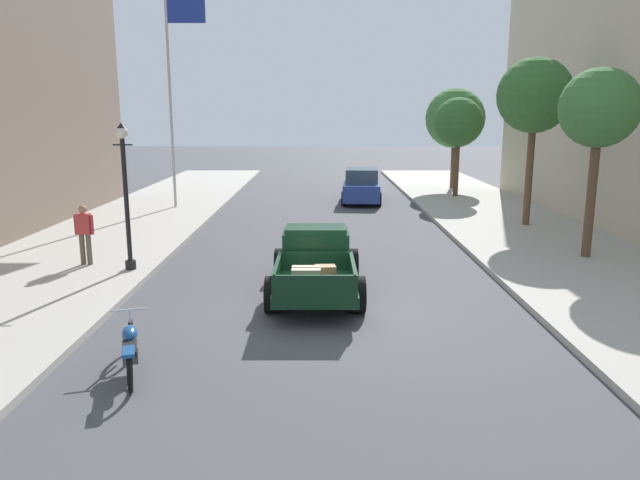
{
  "coord_description": "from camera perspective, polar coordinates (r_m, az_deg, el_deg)",
  "views": [
    {
      "loc": [
        -0.04,
        -12.28,
        4.18
      ],
      "look_at": [
        -0.1,
        2.83,
        1.0
      ],
      "focal_mm": 33.33,
      "sensor_mm": 36.0,
      "label": 1
    }
  ],
  "objects": [
    {
      "name": "pedestrian_sidewalk_left",
      "position": [
        17.41,
        -21.49,
        0.81
      ],
      "size": [
        0.53,
        0.22,
        1.65
      ],
      "color": "brown",
      "rests_on": "sidewalk_left"
    },
    {
      "name": "street_tree_farthest",
      "position": [
        34.17,
        13.05,
        11.3
      ],
      "size": [
        3.25,
        3.25,
        5.5
      ],
      "color": "brown",
      "rests_on": "sidewalk_right"
    },
    {
      "name": "street_tree_third",
      "position": [
        30.81,
        13.36,
        10.91
      ],
      "size": [
        2.41,
        2.41,
        4.91
      ],
      "color": "brown",
      "rests_on": "sidewalk_right"
    },
    {
      "name": "street_tree_nearest",
      "position": [
        18.54,
        25.44,
        11.22
      ],
      "size": [
        2.21,
        2.21,
        5.34
      ],
      "color": "brown",
      "rests_on": "sidewalk_right"
    },
    {
      "name": "flagpole",
      "position": [
        27.23,
        -13.59,
        14.92
      ],
      "size": [
        1.74,
        0.16,
        9.16
      ],
      "color": "#B2B2B7",
      "rests_on": "sidewalk_left"
    },
    {
      "name": "street_lamp_near",
      "position": [
        16.28,
        -17.98,
        4.98
      ],
      "size": [
        0.5,
        0.32,
        3.85
      ],
      "color": "black",
      "rests_on": "sidewalk_left"
    },
    {
      "name": "car_background_blue",
      "position": [
        29.16,
        4.23,
        5.14
      ],
      "size": [
        2.12,
        4.42,
        1.65
      ],
      "color": "#284293",
      "rests_on": "ground"
    },
    {
      "name": "street_tree_second",
      "position": [
        23.33,
        20.13,
        12.82
      ],
      "size": [
        2.69,
        2.69,
        6.08
      ],
      "color": "brown",
      "rests_on": "sidewalk_right"
    },
    {
      "name": "motorcycle_parked",
      "position": [
        10.39,
        -17.57,
        -9.79
      ],
      "size": [
        0.81,
        2.05,
        0.93
      ],
      "color": "black",
      "rests_on": "ground"
    },
    {
      "name": "ground_plane",
      "position": [
        12.98,
        0.39,
        -6.91
      ],
      "size": [
        140.0,
        140.0,
        0.0
      ],
      "primitive_type": "plane",
      "color": "#47474C"
    },
    {
      "name": "hotrod_truck_dark_green",
      "position": [
        14.27,
        -0.21,
        -2.01
      ],
      "size": [
        2.21,
        4.95,
        1.58
      ],
      "color": "black",
      "rests_on": "ground"
    }
  ]
}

